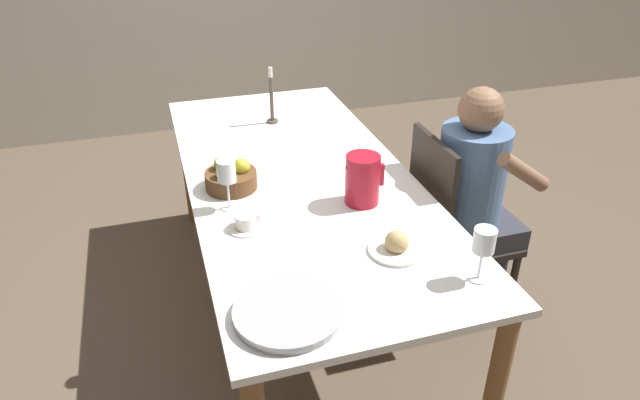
{
  "coord_description": "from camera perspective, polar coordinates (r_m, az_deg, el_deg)",
  "views": [
    {
      "loc": [
        -0.57,
        -2.17,
        1.93
      ],
      "look_at": [
        0.0,
        -0.33,
        0.81
      ],
      "focal_mm": 32.0,
      "sensor_mm": 36.0,
      "label": 1
    }
  ],
  "objects": [
    {
      "name": "serving_tray",
      "position": [
        1.74,
        -3.24,
        -11.16
      ],
      "size": [
        0.33,
        0.33,
        0.03
      ],
      "color": "#9E9EA3",
      "rests_on": "dining_table"
    },
    {
      "name": "bread_plate",
      "position": [
        2.02,
        7.66,
        -4.52
      ],
      "size": [
        0.2,
        0.2,
        0.09
      ],
      "color": "silver",
      "rests_on": "dining_table"
    },
    {
      "name": "wine_glass_water",
      "position": [
        2.22,
        -9.33,
        2.65
      ],
      "size": [
        0.07,
        0.07,
        0.21
      ],
      "color": "white",
      "rests_on": "dining_table"
    },
    {
      "name": "red_pitcher",
      "position": [
        2.27,
        4.27,
        2.08
      ],
      "size": [
        0.16,
        0.14,
        0.21
      ],
      "color": "#A31423",
      "rests_on": "dining_table"
    },
    {
      "name": "fruit_bowl",
      "position": [
        2.42,
        -8.93,
        2.26
      ],
      "size": [
        0.22,
        0.22,
        0.13
      ],
      "color": "brown",
      "rests_on": "dining_table"
    },
    {
      "name": "person_seated",
      "position": [
        2.64,
        15.34,
        0.93
      ],
      "size": [
        0.39,
        0.41,
        1.17
      ],
      "rotation": [
        0.0,
        0.0,
        -1.57
      ],
      "color": "#33333D",
      "rests_on": "ground_plane"
    },
    {
      "name": "dining_table",
      "position": [
        2.56,
        -2.15,
        0.84
      ],
      "size": [
        0.96,
        2.17,
        0.76
      ],
      "color": "white",
      "rests_on": "ground_plane"
    },
    {
      "name": "teacup_near_person",
      "position": [
        2.15,
        -7.46,
        -2.26
      ],
      "size": [
        0.14,
        0.14,
        0.06
      ],
      "color": "silver",
      "rests_on": "dining_table"
    },
    {
      "name": "wine_glass_juice",
      "position": [
        1.88,
        16.07,
        -4.18
      ],
      "size": [
        0.07,
        0.07,
        0.19
      ],
      "color": "white",
      "rests_on": "dining_table"
    },
    {
      "name": "candlestick_tall",
      "position": [
        3.04,
        -4.85,
        9.75
      ],
      "size": [
        0.06,
        0.06,
        0.3
      ],
      "color": "#4C4238",
      "rests_on": "dining_table"
    },
    {
      "name": "ground_plane",
      "position": [
        2.95,
        -1.9,
        -10.71
      ],
      "size": [
        20.0,
        20.0,
        0.0
      ],
      "primitive_type": "plane",
      "color": "brown"
    },
    {
      "name": "chair_person_side",
      "position": [
        2.71,
        12.8,
        -2.66
      ],
      "size": [
        0.42,
        0.42,
        0.96
      ],
      "rotation": [
        0.0,
        0.0,
        -1.57
      ],
      "color": "black",
      "rests_on": "ground_plane"
    }
  ]
}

